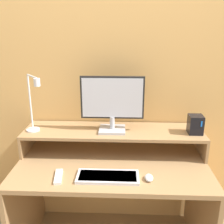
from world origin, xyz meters
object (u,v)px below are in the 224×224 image
Objects in this scene: router_dock at (195,124)px; keyboard at (108,177)px; monitor at (112,102)px; mouse at (149,178)px; desk_lamp at (33,106)px; remote_control at (58,177)px.

router_dock is 0.72m from keyboard.
monitor is 0.57m from mouse.
keyboard is at bearing -28.66° from desk_lamp.
keyboard is (-0.01, -0.36, -0.37)m from monitor.
desk_lamp is 0.70m from keyboard.
remote_control is (0.22, -0.30, -0.36)m from desk_lamp.
keyboard is 2.31× the size of remote_control.
mouse is at bearing -1.71° from keyboard.
keyboard is at bearing -150.85° from router_dock.
monitor is at bearing 177.66° from router_dock.
keyboard is 4.83× the size of mouse.
mouse is (0.25, -0.01, 0.00)m from keyboard.
router_dock is at bearing 2.33° from desk_lamp.
remote_control is (-0.30, -0.01, -0.00)m from keyboard.
keyboard is 0.25m from mouse.
monitor is 0.61m from remote_control.
monitor is at bearing 123.29° from mouse.
desk_lamp is 1.13m from router_dock.
monitor is at bearing 49.08° from remote_control.
router_dock reaches higher than remote_control.
mouse reaches higher than remote_control.
monitor is 1.07× the size of desk_lamp.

